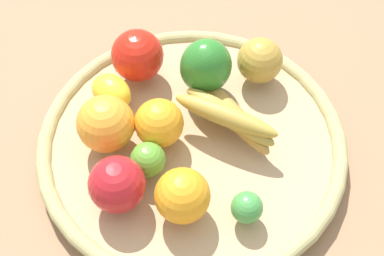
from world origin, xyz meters
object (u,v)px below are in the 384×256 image
at_px(lime_0, 148,160).
at_px(orange_1, 106,124).
at_px(apple_2, 260,60).
at_px(apple_1, 117,184).
at_px(lemon_0, 111,92).
at_px(bell_pepper, 206,66).
at_px(orange_2, 182,196).
at_px(apple_0, 136,56).
at_px(orange_0, 159,123).
at_px(lime_1, 247,207).
at_px(banana_bunch, 230,116).

relative_size(lime_0, orange_1, 0.61).
distance_m(orange_1, apple_2, 0.25).
distance_m(apple_1, lemon_0, 0.17).
height_order(bell_pepper, lemon_0, bell_pepper).
relative_size(apple_1, lemon_0, 1.12).
height_order(lime_0, apple_2, apple_2).
xyz_separation_m(orange_1, orange_2, (-0.15, -0.03, -0.00)).
bearing_deg(orange_2, lime_0, 3.23).
distance_m(apple_0, lime_0, 0.18).
bearing_deg(bell_pepper, apple_2, 178.32).
bearing_deg(orange_0, apple_0, -16.82).
distance_m(lime_1, apple_2, 0.24).
bearing_deg(apple_2, apple_1, 103.53).
bearing_deg(lime_1, orange_0, 8.78).
relative_size(apple_0, lime_0, 1.64).
xyz_separation_m(lemon_0, apple_2, (-0.08, -0.21, 0.01)).
height_order(bell_pepper, orange_1, bell_pepper).
relative_size(apple_0, lemon_0, 1.20).
xyz_separation_m(apple_1, apple_0, (0.18, -0.13, 0.00)).
distance_m(banana_bunch, apple_2, 0.11).
bearing_deg(apple_2, apple_0, 54.47).
xyz_separation_m(banana_bunch, lemon_0, (0.14, 0.11, -0.00)).
distance_m(orange_2, apple_2, 0.26).
bearing_deg(apple_0, apple_2, -125.53).
xyz_separation_m(bell_pepper, lemon_0, (0.05, 0.13, -0.02)).
distance_m(bell_pepper, apple_0, 0.11).
bearing_deg(apple_2, bell_pepper, 70.29).
relative_size(apple_1, apple_2, 1.07).
bearing_deg(orange_0, apple_2, -85.56).
bearing_deg(banana_bunch, apple_2, -59.91).
distance_m(apple_1, orange_1, 0.10).
bearing_deg(lemon_0, banana_bunch, -139.82).
distance_m(lime_0, apple_2, 0.24).
relative_size(banana_bunch, orange_0, 2.28).
bearing_deg(apple_1, orange_1, -20.56).
distance_m(banana_bunch, lime_0, 0.13).
bearing_deg(orange_0, apple_1, 119.17).
bearing_deg(apple_2, orange_1, 85.10).
bearing_deg(orange_0, lime_0, 131.72).
bearing_deg(bell_pepper, apple_1, 43.34).
bearing_deg(apple_0, bell_pepper, -137.99).
height_order(apple_1, orange_0, apple_1).
bearing_deg(apple_2, orange_0, 94.44).
relative_size(lime_1, apple_2, 0.60).
bearing_deg(lime_0, orange_1, 16.50).
xyz_separation_m(banana_bunch, orange_0, (0.04, 0.09, 0.01)).
bearing_deg(banana_bunch, apple_1, 93.77).
bearing_deg(orange_0, lemon_0, 14.00).
xyz_separation_m(apple_1, orange_2, (-0.06, -0.06, -0.00)).
height_order(banana_bunch, orange_2, orange_2).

